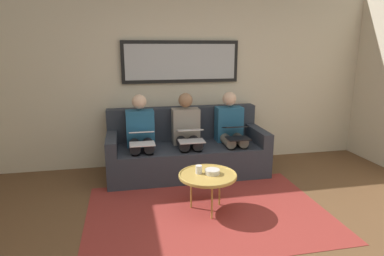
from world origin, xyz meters
The scene contains 13 objects.
wall_rear centered at (0.00, -2.60, 1.30)m, with size 6.00×0.12×2.60m, color beige.
area_rug centered at (0.00, -0.85, 0.00)m, with size 2.60×1.80×0.01m, color maroon.
couch centered at (0.00, -2.12, 0.31)m, with size 2.20×0.90×0.90m.
framed_mirror centered at (0.00, -2.51, 1.55)m, with size 1.72×0.05×0.61m.
coffee_table centered at (-0.01, -0.90, 0.41)m, with size 0.63×0.63×0.43m.
cup centered at (0.08, -0.95, 0.47)m, with size 0.07×0.07×0.09m, color silver.
bowl centered at (-0.06, -0.91, 0.45)m, with size 0.16×0.16×0.05m, color beige.
person_left centered at (-0.64, -2.05, 0.61)m, with size 0.38×0.58×1.14m.
laptop_black centered at (-0.64, -1.81, 0.63)m, with size 0.30×0.38×0.16m.
person_middle centered at (0.00, -2.05, 0.61)m, with size 0.38×0.58×1.14m.
laptop_silver centered at (0.00, -1.80, 0.63)m, with size 0.34×0.36×0.15m.
person_right centered at (0.64, -2.05, 0.61)m, with size 0.38×0.58×1.14m.
laptop_white centered at (0.64, -1.81, 0.63)m, with size 0.32×0.37×0.16m.
Camera 1 is at (0.84, 2.37, 1.78)m, focal length 31.14 mm.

